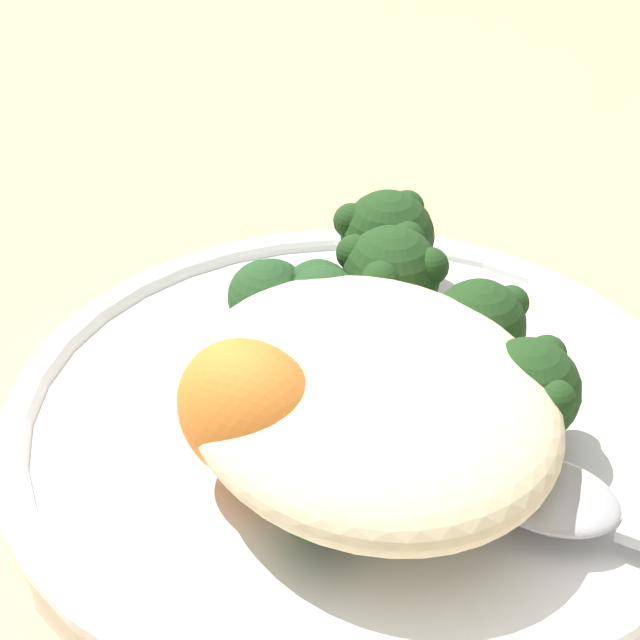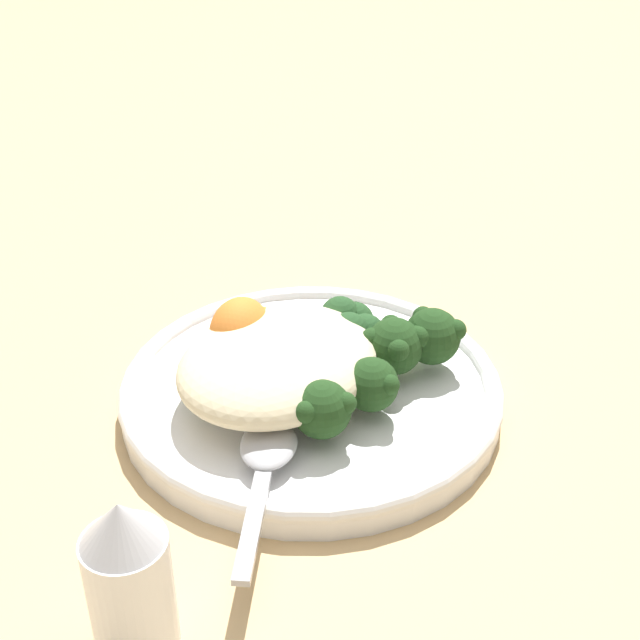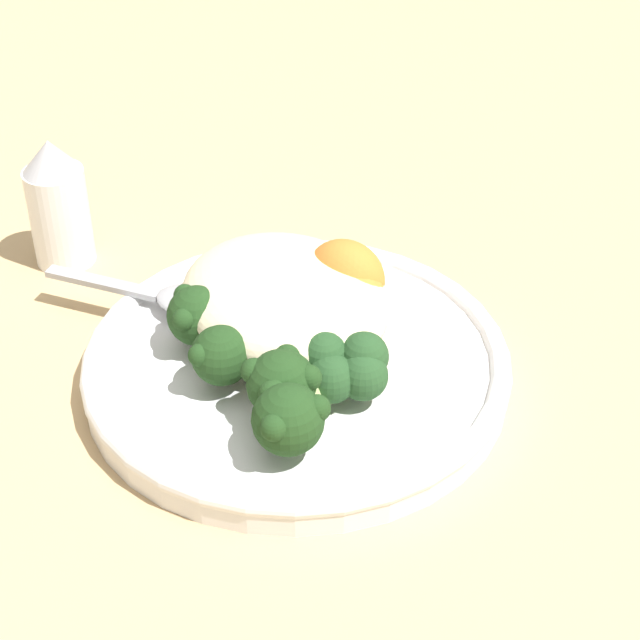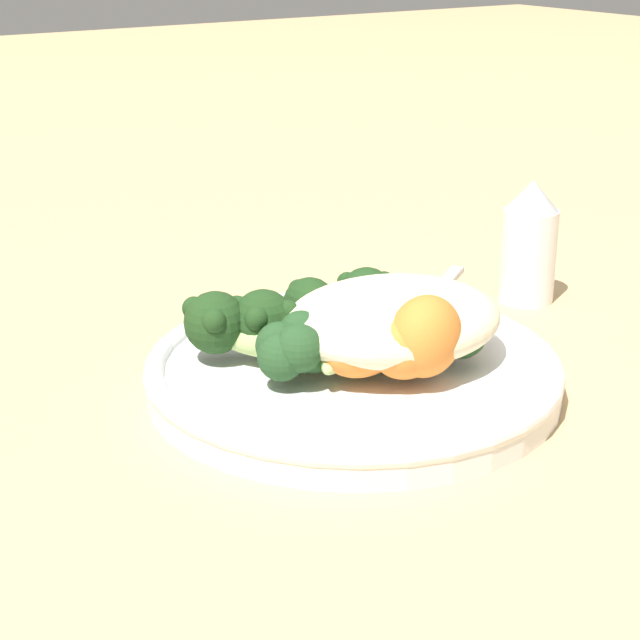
{
  "view_description": "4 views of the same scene",
  "coord_description": "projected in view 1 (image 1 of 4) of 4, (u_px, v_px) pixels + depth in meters",
  "views": [
    {
      "loc": [
        -0.24,
        0.13,
        0.25
      ],
      "look_at": [
        0.03,
        -0.0,
        0.04
      ],
      "focal_mm": 60.0,
      "sensor_mm": 36.0,
      "label": 1
    },
    {
      "loc": [
        -0.34,
        -0.31,
        0.35
      ],
      "look_at": [
        0.02,
        -0.0,
        0.06
      ],
      "focal_mm": 50.0,
      "sensor_mm": 36.0,
      "label": 2
    },
    {
      "loc": [
        0.4,
        -0.26,
        0.39
      ],
      "look_at": [
        0.01,
        0.01,
        0.03
      ],
      "focal_mm": 60.0,
      "sensor_mm": 36.0,
      "label": 3
    },
    {
      "loc": [
        0.34,
        0.46,
        0.26
      ],
      "look_at": [
        0.02,
        -0.02,
        0.04
      ],
      "focal_mm": 60.0,
      "sensor_mm": 36.0,
      "label": 4
    }
  ],
  "objects": [
    {
      "name": "sweet_potato_chunk_0",
      "position": [
        271.0,
        360.0,
        0.35
      ],
      "size": [
        0.05,
        0.04,
        0.03
      ],
      "primitive_type": "ellipsoid",
      "rotation": [
        0.0,
        0.0,
        3.15
      ],
      "color": "orange",
      "rests_on": "plate"
    },
    {
      "name": "broccoli_stalk_5",
      "position": [
        374.0,
        260.0,
        0.41
      ],
      "size": [
        0.08,
        0.09,
        0.04
      ],
      "rotation": [
        0.0,
        0.0,
        5.41
      ],
      "color": "#ADC675",
      "rests_on": "plate"
    },
    {
      "name": "quinoa_mound",
      "position": [
        381.0,
        394.0,
        0.33
      ],
      "size": [
        0.13,
        0.11,
        0.04
      ],
      "primitive_type": "ellipsoid",
      "color": "beige",
      "rests_on": "plate"
    },
    {
      "name": "broccoli_stalk_4",
      "position": [
        378.0,
        288.0,
        0.39
      ],
      "size": [
        0.06,
        0.08,
        0.04
      ],
      "rotation": [
        0.0,
        0.0,
        5.19
      ],
      "color": "#ADC675",
      "rests_on": "plate"
    },
    {
      "name": "sweet_potato_chunk_2",
      "position": [
        249.0,
        412.0,
        0.32
      ],
      "size": [
        0.06,
        0.06,
        0.05
      ],
      "primitive_type": "ellipsoid",
      "rotation": [
        0.0,
        0.0,
        0.44
      ],
      "color": "orange",
      "rests_on": "plate"
    },
    {
      "name": "ground_plane",
      "position": [
        345.0,
        467.0,
        0.37
      ],
      "size": [
        4.0,
        4.0,
        0.0
      ],
      "primitive_type": "plane",
      "color": "tan"
    },
    {
      "name": "broccoli_stalk_0",
      "position": [
        318.0,
        453.0,
        0.32
      ],
      "size": [
        0.1,
        0.06,
        0.03
      ],
      "rotation": [
        0.0,
        0.0,
        2.75
      ],
      "color": "#ADC675",
      "rests_on": "plate"
    },
    {
      "name": "broccoli_stalk_2",
      "position": [
        459.0,
        382.0,
        0.35
      ],
      "size": [
        0.1,
        0.1,
        0.03
      ],
      "rotation": [
        0.0,
        0.0,
        3.88
      ],
      "color": "#ADC675",
      "rests_on": "plate"
    },
    {
      "name": "plate",
      "position": [
        355.0,
        424.0,
        0.37
      ],
      "size": [
        0.24,
        0.24,
        0.02
      ],
      "color": "white",
      "rests_on": "ground_plane"
    },
    {
      "name": "spoon",
      "position": [
        581.0,
        508.0,
        0.31
      ],
      "size": [
        0.11,
        0.09,
        0.01
      ],
      "rotation": [
        0.0,
        0.0,
        3.75
      ],
      "color": "#A3A3A8",
      "rests_on": "plate"
    },
    {
      "name": "kale_tuft",
      "position": [
        296.0,
        302.0,
        0.38
      ],
      "size": [
        0.05,
        0.05,
        0.03
      ],
      "color": "#234723",
      "rests_on": "plate"
    },
    {
      "name": "broccoli_stalk_3",
      "position": [
        446.0,
        334.0,
        0.37
      ],
      "size": [
        0.05,
        0.1,
        0.03
      ],
      "rotation": [
        0.0,
        0.0,
        4.42
      ],
      "color": "#ADC675",
      "rests_on": "plate"
    },
    {
      "name": "broccoli_stalk_1",
      "position": [
        429.0,
        419.0,
        0.34
      ],
      "size": [
        0.08,
        0.05,
        0.03
      ],
      "rotation": [
        0.0,
        0.0,
        3.52
      ],
      "color": "#ADC675",
      "rests_on": "plate"
    },
    {
      "name": "sweet_potato_chunk_1",
      "position": [
        249.0,
        401.0,
        0.33
      ],
      "size": [
        0.05,
        0.05,
        0.04
      ],
      "primitive_type": "ellipsoid",
      "rotation": [
        0.0,
        0.0,
        3.46
      ],
      "color": "orange",
      "rests_on": "plate"
    }
  ]
}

